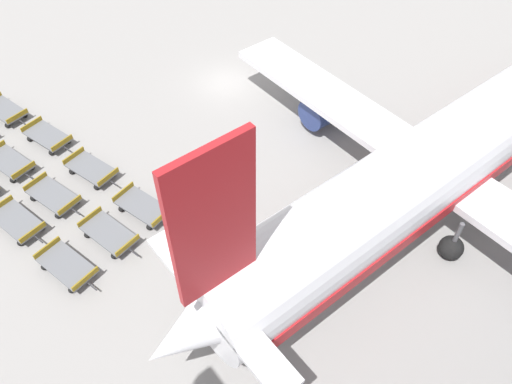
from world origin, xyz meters
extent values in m
plane|color=gray|center=(0.00, 0.00, 0.00)|extent=(500.00, 500.00, 0.00)
cylinder|color=white|center=(17.00, 3.34, 3.75)|extent=(4.43, 33.21, 4.39)
cone|color=white|center=(16.98, -13.27, 3.75)|extent=(4.18, 5.27, 4.17)
cube|color=red|center=(16.98, -12.44, 9.32)|extent=(0.28, 3.29, 6.76)
cube|color=white|center=(16.98, -12.64, 4.41)|extent=(8.88, 1.26, 0.24)
cube|color=white|center=(16.99, 2.01, 2.76)|extent=(31.73, 3.17, 0.44)
cylinder|color=navy|center=(8.14, 2.42, 1.50)|extent=(2.16, 3.23, 2.15)
cube|color=red|center=(17.00, 3.34, 2.98)|extent=(4.51, 29.89, 0.79)
cylinder|color=#56565B|center=(20.09, 0.01, 1.65)|extent=(0.24, 0.24, 2.00)
sphere|color=black|center=(20.09, 0.01, 0.65)|extent=(1.31, 1.31, 1.31)
cylinder|color=#56565B|center=(13.90, 0.02, 1.65)|extent=(0.24, 0.24, 2.00)
sphere|color=black|center=(13.90, 0.02, 0.65)|extent=(1.31, 1.31, 1.31)
cube|color=slate|center=(3.88, -17.18, 0.55)|extent=(3.48, 2.29, 0.10)
cube|color=olive|center=(5.40, -16.83, 0.76)|extent=(0.44, 1.59, 0.32)
cube|color=olive|center=(2.37, -17.53, 0.76)|extent=(0.44, 1.59, 0.32)
cube|color=#333338|center=(5.78, -16.74, 0.43)|extent=(0.70, 0.22, 0.06)
sphere|color=black|center=(5.13, -17.59, 0.18)|extent=(0.36, 0.36, 0.36)
sphere|color=black|center=(4.82, -16.26, 0.18)|extent=(0.36, 0.36, 0.36)
sphere|color=black|center=(2.64, -16.76, 0.18)|extent=(0.36, 0.36, 0.36)
cube|color=slate|center=(8.37, -16.27, 0.55)|extent=(3.49, 2.32, 0.10)
cube|color=olive|center=(9.88, -15.91, 0.76)|extent=(0.45, 1.59, 0.32)
cube|color=olive|center=(6.85, -16.64, 0.76)|extent=(0.45, 1.59, 0.32)
cube|color=#333338|center=(10.26, -15.82, 0.43)|extent=(0.69, 0.22, 0.06)
sphere|color=black|center=(9.62, -16.68, 0.18)|extent=(0.36, 0.36, 0.36)
sphere|color=black|center=(9.30, -15.34, 0.18)|extent=(0.36, 0.36, 0.36)
sphere|color=black|center=(7.44, -17.20, 0.18)|extent=(0.36, 0.36, 0.36)
sphere|color=black|center=(7.12, -15.87, 0.18)|extent=(0.36, 0.36, 0.36)
cube|color=slate|center=(-1.03, -15.79, 0.55)|extent=(3.50, 2.35, 0.10)
cube|color=olive|center=(0.48, -15.41, 0.76)|extent=(0.47, 1.59, 0.32)
cube|color=#333338|center=(0.86, -15.32, 0.43)|extent=(0.69, 0.23, 0.06)
sphere|color=black|center=(0.22, -16.18, 0.18)|extent=(0.36, 0.36, 0.36)
sphere|color=black|center=(-0.12, -14.85, 0.18)|extent=(0.36, 0.36, 0.36)
sphere|color=black|center=(-2.29, -15.40, 0.18)|extent=(0.36, 0.36, 0.36)
cube|color=slate|center=(3.32, -14.83, 0.55)|extent=(3.51, 2.39, 0.10)
cube|color=olive|center=(4.83, -14.43, 0.76)|extent=(0.50, 1.58, 0.32)
cube|color=olive|center=(1.82, -15.24, 0.76)|extent=(0.50, 1.58, 0.32)
cube|color=#333338|center=(5.20, -14.33, 0.43)|extent=(0.69, 0.24, 0.06)
sphere|color=black|center=(4.58, -15.21, 0.18)|extent=(0.36, 0.36, 0.36)
sphere|color=black|center=(4.22, -13.88, 0.18)|extent=(0.36, 0.36, 0.36)
sphere|color=black|center=(2.42, -15.79, 0.18)|extent=(0.36, 0.36, 0.36)
sphere|color=black|center=(2.06, -14.46, 0.18)|extent=(0.36, 0.36, 0.36)
cube|color=slate|center=(7.84, -13.60, 0.55)|extent=(3.47, 2.28, 0.10)
cube|color=olive|center=(9.36, -13.25, 0.76)|extent=(0.43, 1.59, 0.32)
cube|color=olive|center=(6.32, -13.94, 0.76)|extent=(0.43, 1.59, 0.32)
cube|color=#333338|center=(9.74, -13.17, 0.43)|extent=(0.70, 0.21, 0.06)
sphere|color=black|center=(9.08, -14.02, 0.18)|extent=(0.36, 0.36, 0.36)
sphere|color=black|center=(8.78, -12.68, 0.18)|extent=(0.36, 0.36, 0.36)
sphere|color=black|center=(6.90, -14.51, 0.18)|extent=(0.36, 0.36, 0.36)
sphere|color=black|center=(6.60, -13.17, 0.18)|extent=(0.36, 0.36, 0.36)
cube|color=slate|center=(-6.30, -14.17, 0.55)|extent=(3.49, 2.32, 0.10)
cube|color=olive|center=(-4.78, -13.81, 0.76)|extent=(0.45, 1.59, 0.32)
cube|color=#333338|center=(-4.40, -13.72, 0.43)|extent=(0.69, 0.22, 0.06)
sphere|color=black|center=(-5.05, -14.58, 0.18)|extent=(0.36, 0.36, 0.36)
sphere|color=black|center=(-5.37, -13.24, 0.18)|extent=(0.36, 0.36, 0.36)
sphere|color=black|center=(-7.55, -13.77, 0.18)|extent=(0.36, 0.36, 0.36)
cube|color=slate|center=(-1.88, -12.98, 0.55)|extent=(3.51, 2.38, 0.10)
cube|color=olive|center=(-0.37, -12.58, 0.76)|extent=(0.49, 1.58, 0.32)
cube|color=olive|center=(-3.38, -13.38, 0.76)|extent=(0.49, 1.58, 0.32)
cube|color=#333338|center=(0.01, -12.48, 0.43)|extent=(0.69, 0.24, 0.06)
sphere|color=black|center=(-0.62, -13.36, 0.18)|extent=(0.36, 0.36, 0.36)
sphere|color=black|center=(-0.97, -12.03, 0.18)|extent=(0.36, 0.36, 0.36)
sphere|color=black|center=(-2.78, -13.93, 0.18)|extent=(0.36, 0.36, 0.36)
sphere|color=black|center=(-3.14, -12.61, 0.18)|extent=(0.36, 0.36, 0.36)
cube|color=slate|center=(2.68, -12.11, 0.55)|extent=(3.51, 2.40, 0.10)
cube|color=olive|center=(4.18, -11.70, 0.76)|extent=(0.50, 1.58, 0.32)
cube|color=olive|center=(1.17, -12.52, 0.76)|extent=(0.50, 1.58, 0.32)
cube|color=#333338|center=(4.56, -11.59, 0.43)|extent=(0.69, 0.24, 0.06)
sphere|color=black|center=(3.94, -12.47, 0.18)|extent=(0.36, 0.36, 0.36)
sphere|color=black|center=(3.58, -11.15, 0.18)|extent=(0.36, 0.36, 0.36)
sphere|color=black|center=(1.78, -13.06, 0.18)|extent=(0.36, 0.36, 0.36)
sphere|color=black|center=(1.42, -11.74, 0.18)|extent=(0.36, 0.36, 0.36)
cube|color=slate|center=(7.31, -11.19, 0.55)|extent=(3.51, 2.39, 0.10)
cube|color=olive|center=(8.81, -10.78, 0.76)|extent=(0.50, 1.58, 0.32)
cube|color=olive|center=(5.80, -11.59, 0.76)|extent=(0.50, 1.58, 0.32)
cube|color=#333338|center=(9.19, -10.68, 0.43)|extent=(0.69, 0.24, 0.06)
sphere|color=black|center=(8.56, -11.56, 0.18)|extent=(0.36, 0.36, 0.36)
sphere|color=black|center=(8.21, -10.23, 0.18)|extent=(0.36, 0.36, 0.36)
sphere|color=black|center=(6.40, -12.14, 0.18)|extent=(0.36, 0.36, 0.36)
sphere|color=black|center=(6.05, -10.81, 0.18)|extent=(0.36, 0.36, 0.36)
camera|label=1|loc=(25.77, -17.72, 22.04)|focal=35.00mm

